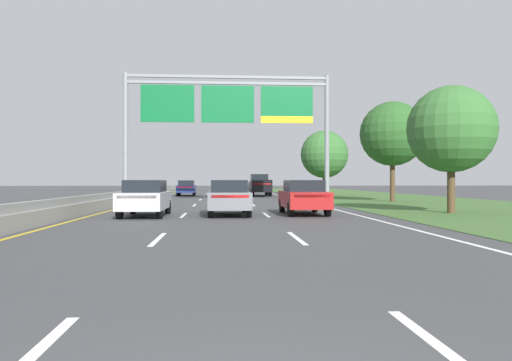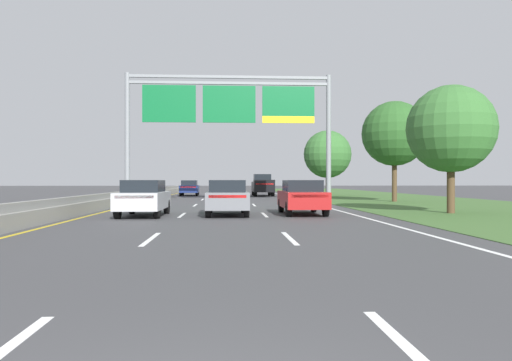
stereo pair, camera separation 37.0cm
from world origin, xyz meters
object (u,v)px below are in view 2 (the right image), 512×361
Objects in this scene: overhead_sign_gantry at (229,111)px; car_silver_left_lane_sedan at (144,197)px; roadside_tree_near at (451,129)px; car_navy_centre_lane_sedan at (226,188)px; pickup_truck_black at (263,185)px; car_red_right_lane_sedan at (302,197)px; car_grey_centre_lane_sedan at (227,197)px; roadside_tree_mid at (394,134)px; car_blue_left_lane_sedan at (190,188)px; roadside_tree_far at (327,154)px.

car_silver_left_lane_sedan is (-3.76, -14.30, -5.84)m from overhead_sign_gantry.
car_navy_centre_lane_sedan is at bearing 111.32° from roadside_tree_near.
pickup_truck_black is at bearing -91.97° from car_navy_centre_lane_sedan.
car_grey_centre_lane_sedan is (-3.43, -0.36, 0.00)m from car_red_right_lane_sedan.
car_navy_centre_lane_sedan is 0.73× the size of roadside_tree_near.
pickup_truck_black is 17.21m from roadside_tree_mid.
pickup_truck_black reaches higher than car_silver_left_lane_sedan.
car_silver_left_lane_sedan is at bearing 95.85° from car_red_right_lane_sedan.
roadside_tree_far is at bearing -94.62° from car_blue_left_lane_sedan.
overhead_sign_gantry is 3.40× the size of car_navy_centre_lane_sedan.
car_grey_centre_lane_sedan is 10.97m from roadside_tree_near.
car_grey_centre_lane_sedan is (-0.14, -13.94, -5.84)m from overhead_sign_gantry.
car_grey_centre_lane_sedan is 0.66× the size of roadside_tree_far.
car_navy_centre_lane_sedan is 1.00× the size of car_blue_left_lane_sedan.
overhead_sign_gantry is 3.42× the size of car_red_right_lane_sedan.
roadside_tree_far is (6.69, 0.37, 3.16)m from pickup_truck_black.
overhead_sign_gantry is 15.90m from car_silver_left_lane_sedan.
car_red_right_lane_sedan is 1.00× the size of car_grey_centre_lane_sedan.
overhead_sign_gantry is 17.48m from roadside_tree_far.
roadside_tree_far is at bearing 54.28° from overhead_sign_gantry.
car_red_right_lane_sedan is at bearing -173.35° from car_navy_centre_lane_sedan.
roadside_tree_near is at bearing -97.52° from roadside_tree_mid.
car_silver_left_lane_sedan is 28.29m from car_navy_centre_lane_sedan.
roadside_tree_mid is at bearing -82.53° from roadside_tree_far.
car_navy_centre_lane_sedan is 29.37m from roadside_tree_near.
pickup_truck_black is at bearing -14.03° from car_silver_left_lane_sedan.
roadside_tree_near is at bearing -87.72° from car_grey_centre_lane_sedan.
roadside_tree_near is (10.36, -13.44, -2.69)m from overhead_sign_gantry.
car_red_right_lane_sedan is 3.45m from car_grey_centre_lane_sedan.
roadside_tree_far is at bearing 90.52° from roadside_tree_near.
car_blue_left_lane_sedan is 22.83m from roadside_tree_mid.
overhead_sign_gantry reaches higher than roadside_tree_far.
car_silver_left_lane_sedan is at bearing 172.14° from car_navy_centre_lane_sedan.
roadside_tree_near is at bearing -153.97° from car_blue_left_lane_sedan.
roadside_tree_near is (14.12, 0.86, 3.15)m from car_silver_left_lane_sedan.
car_red_right_lane_sedan is 28.67m from roadside_tree_far.
pickup_truck_black is 1.23× the size of car_silver_left_lane_sedan.
car_grey_centre_lane_sedan is at bearing -110.10° from roadside_tree_far.
roadside_tree_far is (10.11, 14.06, -2.42)m from overhead_sign_gantry.
overhead_sign_gantry is 15.11m from car_grey_centre_lane_sedan.
pickup_truck_black is at bearing -176.85° from roadside_tree_far.
roadside_tree_mid is (8.62, -14.37, 3.89)m from pickup_truck_black.
pickup_truck_black is 28.15m from roadside_tree_near.
roadside_tree_far is at bearing -13.84° from car_red_right_lane_sedan.
roadside_tree_near is at bearing -159.43° from car_navy_centre_lane_sedan.
car_grey_centre_lane_sedan is (3.63, 0.36, 0.00)m from car_silver_left_lane_sedan.
car_grey_centre_lane_sedan is (-3.56, -27.63, -0.26)m from pickup_truck_black.
car_navy_centre_lane_sedan is (3.50, 28.07, 0.00)m from car_silver_left_lane_sedan.
roadside_tree_far is (14.13, -0.95, 3.42)m from car_blue_left_lane_sedan.
roadside_tree_far is (10.37, 0.29, 3.42)m from car_navy_centre_lane_sedan.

